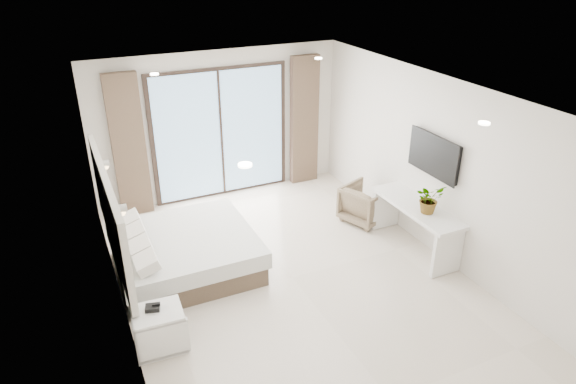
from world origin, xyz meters
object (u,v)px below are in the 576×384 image
(bed, at_px, (184,252))
(console_desk, at_px, (416,217))
(armchair, at_px, (365,202))
(nightstand, at_px, (159,329))

(bed, distance_m, console_desk, 3.52)
(bed, height_order, console_desk, console_desk)
(console_desk, bearing_deg, armchair, 99.80)
(nightstand, relative_size, console_desk, 0.36)
(console_desk, xyz_separation_m, armchair, (-0.19, 1.10, -0.21))
(nightstand, distance_m, console_desk, 4.10)
(console_desk, bearing_deg, nightstand, -172.69)
(nightstand, relative_size, armchair, 0.85)
(nightstand, xyz_separation_m, console_desk, (4.06, 0.52, 0.30))
(nightstand, height_order, armchair, armchair)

